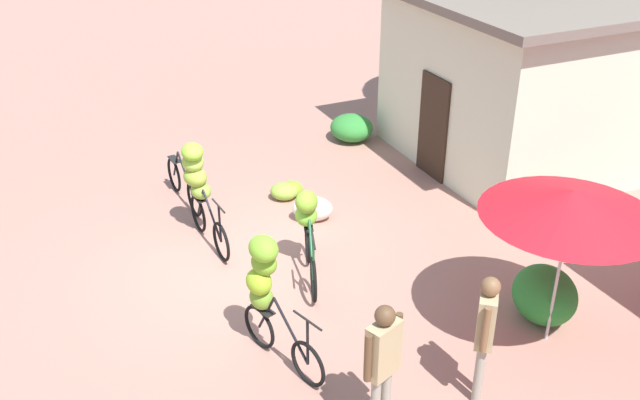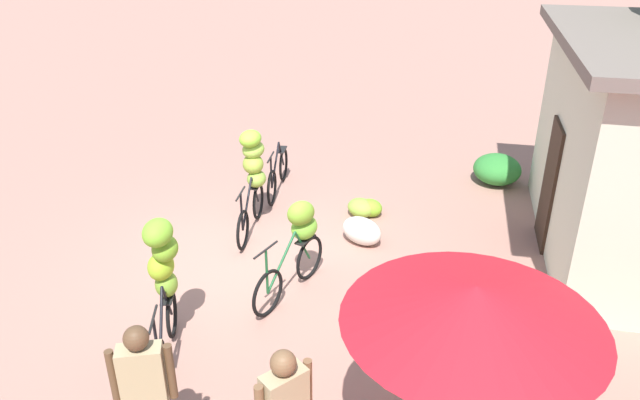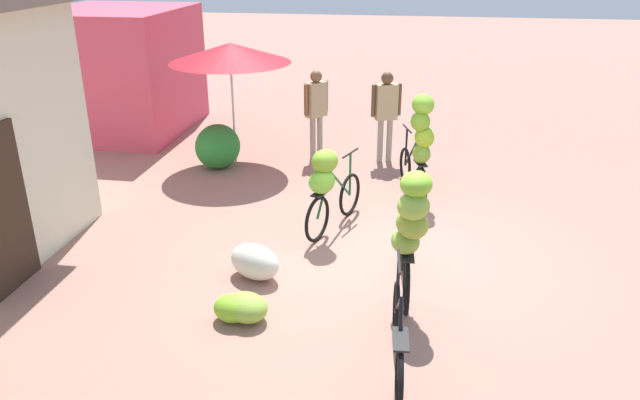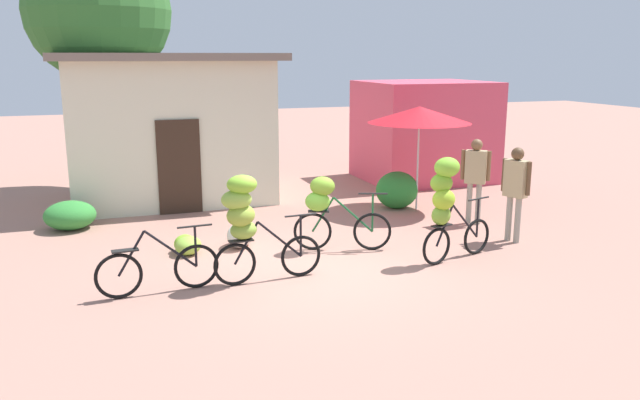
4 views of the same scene
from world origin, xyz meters
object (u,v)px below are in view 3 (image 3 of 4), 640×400
object	(u,v)px
shop_pink	(120,71)
bicycle_by_shop	(420,137)
person_bystander	(386,107)
person_vendor	(316,105)
bicycle_leftmost	(398,341)
banana_pile_on_ground	(241,308)
produce_sack	(255,262)
market_umbrella	(230,53)
bicycle_near_pile	(410,225)
bicycle_center_loaded	(327,183)

from	to	relation	value
shop_pink	bicycle_by_shop	size ratio (longest dim) A/B	1.84
shop_pink	person_bystander	world-z (taller)	shop_pink
person_vendor	bicycle_leftmost	bearing A→B (deg)	-163.69
bicycle_leftmost	banana_pile_on_ground	xyz separation A→B (m)	(0.62, 1.75, -0.21)
shop_pink	produce_sack	distance (m)	7.67
market_umbrella	shop_pink	bearing A→B (deg)	59.77
bicycle_near_pile	produce_sack	size ratio (longest dim) A/B	2.40
bicycle_center_loaded	market_umbrella	bearing A→B (deg)	37.50
produce_sack	bicycle_by_shop	bearing A→B (deg)	-33.60
shop_pink	bicycle_leftmost	world-z (taller)	shop_pink
bicycle_center_loaded	produce_sack	distance (m)	1.65
shop_pink	banana_pile_on_ground	distance (m)	8.49
shop_pink	market_umbrella	world-z (taller)	shop_pink
banana_pile_on_ground	bicycle_by_shop	bearing A→B (deg)	-25.70
person_bystander	market_umbrella	bearing A→B (deg)	99.37
bicycle_by_shop	produce_sack	xyz separation A→B (m)	(-2.95, 1.96, -0.83)
market_umbrella	bicycle_by_shop	world-z (taller)	market_umbrella
shop_pink	bicycle_by_shop	distance (m)	7.25
person_bystander	shop_pink	bearing A→B (deg)	77.30
bicycle_center_loaded	bicycle_by_shop	world-z (taller)	bicycle_by_shop
person_bystander	bicycle_center_loaded	bearing A→B (deg)	169.67
banana_pile_on_ground	produce_sack	size ratio (longest dim) A/B	1.06
market_umbrella	produce_sack	bearing A→B (deg)	-160.55
bicycle_leftmost	produce_sack	xyz separation A→B (m)	(1.57, 1.83, -0.14)
market_umbrella	bicycle_leftmost	size ratio (longest dim) A/B	1.29
shop_pink	bicycle_by_shop	world-z (taller)	shop_pink
bicycle_near_pile	produce_sack	bearing A→B (deg)	81.23
bicycle_near_pile	bicycle_center_loaded	xyz separation A→B (m)	(1.67, 1.18, -0.22)
bicycle_leftmost	person_bystander	xyz separation A→B (m)	(6.29, 0.52, 0.70)
bicycle_leftmost	produce_sack	bearing A→B (deg)	49.48
market_umbrella	bicycle_center_loaded	bearing A→B (deg)	-142.50
person_vendor	person_bystander	bearing A→B (deg)	-90.93
shop_pink	banana_pile_on_ground	xyz separation A→B (m)	(-7.00, -4.67, -1.16)
market_umbrella	person_bystander	bearing A→B (deg)	-80.63
produce_sack	person_vendor	distance (m)	4.82
bicycle_center_loaded	person_vendor	distance (m)	3.45
shop_pink	banana_pile_on_ground	size ratio (longest dim) A/B	4.30
market_umbrella	bicycle_near_pile	bearing A→B (deg)	-143.31
bicycle_near_pile	bicycle_by_shop	size ratio (longest dim) A/B	0.96
bicycle_center_loaded	banana_pile_on_ground	distance (m)	2.49
bicycle_center_loaded	produce_sack	bearing A→B (deg)	153.06
banana_pile_on_ground	bicycle_leftmost	bearing A→B (deg)	-109.58
shop_pink	market_umbrella	distance (m)	3.64
shop_pink	person_vendor	world-z (taller)	shop_pink
shop_pink	market_umbrella	size ratio (longest dim) A/B	1.43
bicycle_center_loaded	bicycle_by_shop	distance (m)	2.03
shop_pink	bicycle_by_shop	xyz separation A→B (m)	(-3.10, -6.54, -0.27)
bicycle_near_pile	market_umbrella	bearing A→B (deg)	36.69
bicycle_center_loaded	person_bystander	bearing A→B (deg)	-10.33
bicycle_leftmost	person_bystander	distance (m)	6.35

